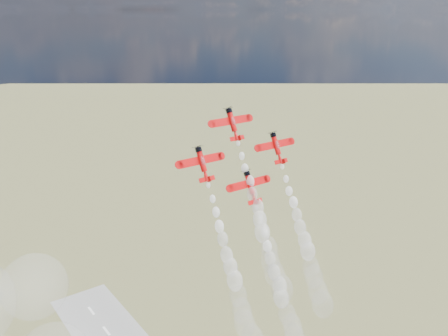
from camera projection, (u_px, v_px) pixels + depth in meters
name	position (u px, v px, depth m)	size (l,w,h in m)	color
plane_lead	(233.00, 124.00, 133.96)	(13.52, 6.93, 8.90)	red
plane_left	(202.00, 163.00, 125.94)	(13.52, 6.93, 8.90)	red
plane_right	(277.00, 147.00, 140.62)	(13.52, 6.93, 8.90)	red
plane_slot	(251.00, 186.00, 132.61)	(13.52, 6.93, 8.90)	red
smoke_trail_lead	(271.00, 256.00, 131.29)	(5.44, 22.79, 40.38)	white
smoke_trail_left	(241.00, 305.00, 123.11)	(5.63, 22.61, 39.88)	white
smoke_trail_right	(313.00, 274.00, 137.87)	(5.77, 22.02, 40.23)	white
smoke_trail_slot	(289.00, 321.00, 129.75)	(5.23, 22.46, 39.58)	white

